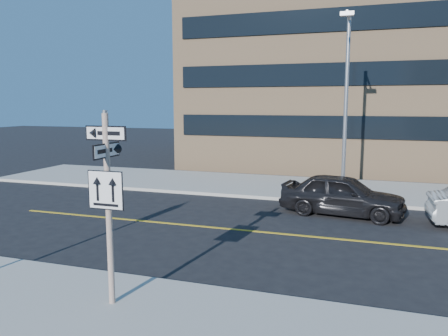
% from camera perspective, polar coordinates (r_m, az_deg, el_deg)
% --- Properties ---
extents(ground, '(120.00, 120.00, 0.00)m').
position_cam_1_polar(ground, '(12.05, -7.81, -12.78)').
color(ground, black).
rests_on(ground, ground).
extents(sign_pole, '(0.92, 0.92, 4.06)m').
position_cam_1_polar(sign_pole, '(9.25, -14.93, -3.73)').
color(sign_pole, silver).
rests_on(sign_pole, near_sidewalk).
extents(parked_car_a, '(2.61, 4.98, 1.62)m').
position_cam_1_polar(parked_car_a, '(17.70, 15.17, -3.39)').
color(parked_car_a, black).
rests_on(parked_car_a, ground).
extents(streetlight_a, '(0.55, 2.25, 8.00)m').
position_cam_1_polar(streetlight_a, '(20.86, 15.65, 9.25)').
color(streetlight_a, gray).
rests_on(streetlight_a, far_sidewalk).
extents(building_brick, '(18.00, 18.00, 18.00)m').
position_cam_1_polar(building_brick, '(35.51, 13.69, 15.72)').
color(building_brick, tan).
rests_on(building_brick, ground).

